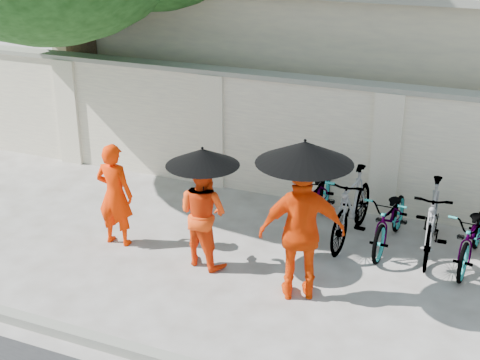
% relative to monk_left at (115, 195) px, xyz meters
% --- Properties ---
extents(ground, '(80.00, 80.00, 0.00)m').
position_rel_monk_left_xyz_m(ground, '(1.35, -0.52, -0.77)').
color(ground, '#B5B1AC').
extents(kerb, '(40.00, 0.16, 0.12)m').
position_rel_monk_left_xyz_m(kerb, '(1.35, -2.22, -0.71)').
color(kerb, gray).
rests_on(kerb, ground).
extents(compound_wall, '(20.00, 0.30, 2.00)m').
position_rel_monk_left_xyz_m(compound_wall, '(2.35, 2.68, 0.23)').
color(compound_wall, '#F0E5C0').
rests_on(compound_wall, ground).
extents(building_behind, '(14.00, 6.00, 3.20)m').
position_rel_monk_left_xyz_m(building_behind, '(3.35, 6.48, 0.83)').
color(building_behind, beige).
rests_on(building_behind, ground).
extents(monk_left, '(0.57, 0.39, 1.54)m').
position_rel_monk_left_xyz_m(monk_left, '(0.00, 0.00, 0.00)').
color(monk_left, '#FF2D00').
rests_on(monk_left, ground).
extents(monk_center, '(0.86, 0.74, 1.52)m').
position_rel_monk_left_xyz_m(monk_center, '(1.43, -0.04, -0.01)').
color(monk_center, '#FF420D').
rests_on(monk_center, ground).
extents(parasol_center, '(0.97, 0.97, 0.85)m').
position_rel_monk_left_xyz_m(parasol_center, '(1.48, -0.12, 0.83)').
color(parasol_center, black).
rests_on(parasol_center, ground).
extents(monk_right, '(1.14, 0.84, 1.80)m').
position_rel_monk_left_xyz_m(monk_right, '(2.93, -0.33, 0.13)').
color(monk_right, '#F54006').
rests_on(monk_right, ground).
extents(parasol_right, '(1.15, 1.15, 1.08)m').
position_rel_monk_left_xyz_m(parasol_right, '(2.95, -0.41, 1.20)').
color(parasol_right, black).
rests_on(parasol_right, ground).
extents(bike_0, '(0.86, 2.03, 1.04)m').
position_rel_monk_left_xyz_m(bike_0, '(2.55, 1.57, -0.25)').
color(bike_0, gray).
rests_on(bike_0, ground).
extents(bike_1, '(0.61, 1.82, 1.08)m').
position_rel_monk_left_xyz_m(bike_1, '(3.12, 1.44, -0.23)').
color(bike_1, gray).
rests_on(bike_1, ground).
extents(bike_2, '(0.66, 1.70, 0.88)m').
position_rel_monk_left_xyz_m(bike_2, '(3.69, 1.47, -0.33)').
color(bike_2, gray).
rests_on(bike_2, ground).
extents(bike_3, '(0.61, 1.79, 1.06)m').
position_rel_monk_left_xyz_m(bike_3, '(4.26, 1.47, -0.24)').
color(bike_3, gray).
rests_on(bike_3, ground).
extents(bike_4, '(0.70, 1.69, 0.86)m').
position_rel_monk_left_xyz_m(bike_4, '(4.83, 1.38, -0.34)').
color(bike_4, gray).
rests_on(bike_4, ground).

